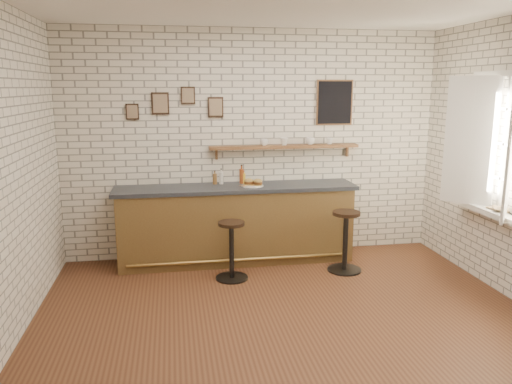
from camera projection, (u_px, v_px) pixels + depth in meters
ground at (286, 316)px, 5.02m from camera, size 5.00×5.00×0.00m
bar_counter at (236, 224)px, 6.51m from camera, size 3.10×0.65×1.01m
sandwich_plate at (252, 186)px, 6.39m from camera, size 0.28×0.28×0.01m
ciabatta_sandwich at (253, 182)px, 6.38m from camera, size 0.26×0.18×0.08m
potato_chips at (251, 185)px, 6.38m from camera, size 0.27×0.19×0.00m
bitters_bottle_brown at (215, 179)px, 6.50m from camera, size 0.06×0.06×0.18m
bitters_bottle_white at (221, 178)px, 6.52m from camera, size 0.05×0.05×0.20m
bitters_bottle_amber at (242, 176)px, 6.56m from camera, size 0.06×0.06×0.25m
condiment_bottle_yellow at (244, 178)px, 6.57m from camera, size 0.05×0.05×0.17m
bar_stool_left at (232, 248)px, 5.92m from camera, size 0.39×0.39×0.71m
bar_stool_right at (345, 239)px, 6.17m from camera, size 0.42×0.42×0.76m
wall_shelf at (284, 147)px, 6.61m from camera, size 2.00×0.18×0.18m
shelf_cup_a at (264, 142)px, 6.55m from camera, size 0.13×0.13×0.09m
shelf_cup_b at (284, 141)px, 6.60m from camera, size 0.15×0.15×0.10m
shelf_cup_c at (310, 141)px, 6.66m from camera, size 0.13×0.13×0.09m
shelf_cup_d at (330, 141)px, 6.70m from camera, size 0.09×0.09×0.08m
back_wall_decor at (271, 103)px, 6.54m from camera, size 2.96×0.02×0.56m
window_sill at (492, 212)px, 5.52m from camera, size 0.20×1.35×0.06m
casement_window at (495, 145)px, 5.35m from camera, size 0.40×1.30×1.56m
book_lower at (494, 210)px, 5.44m from camera, size 0.23×0.28×0.02m
book_upper at (493, 207)px, 5.47m from camera, size 0.24×0.26×0.02m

